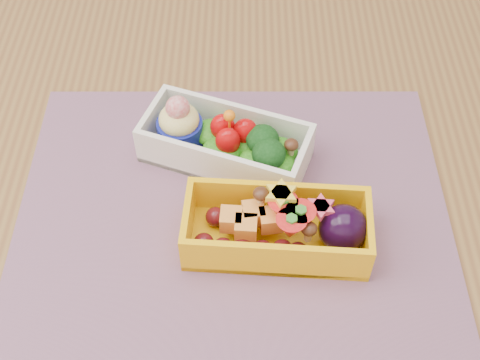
{
  "coord_description": "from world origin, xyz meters",
  "views": [
    {
      "loc": [
        0.05,
        -0.44,
        1.32
      ],
      "look_at": [
        0.04,
        -0.01,
        0.79
      ],
      "focal_mm": 48.33,
      "sensor_mm": 36.0,
      "label": 1
    }
  ],
  "objects_px": {
    "placemat": "(233,205)",
    "bento_yellow": "(281,228)",
    "table": "(207,245)",
    "bento_white": "(225,142)"
  },
  "relations": [
    {
      "from": "placemat",
      "to": "bento_yellow",
      "type": "distance_m",
      "value": 0.08
    },
    {
      "from": "table",
      "to": "placemat",
      "type": "height_order",
      "value": "placemat"
    },
    {
      "from": "placemat",
      "to": "bento_white",
      "type": "bearing_deg",
      "value": 98.64
    },
    {
      "from": "placemat",
      "to": "bento_yellow",
      "type": "xyz_separation_m",
      "value": [
        0.05,
        -0.05,
        0.03
      ]
    },
    {
      "from": "bento_yellow",
      "to": "bento_white",
      "type": "bearing_deg",
      "value": 120.38
    },
    {
      "from": "bento_yellow",
      "to": "placemat",
      "type": "bearing_deg",
      "value": 138.76
    },
    {
      "from": "placemat",
      "to": "table",
      "type": "bearing_deg",
      "value": 159.15
    },
    {
      "from": "table",
      "to": "bento_white",
      "type": "xyz_separation_m",
      "value": [
        0.02,
        0.06,
        0.13
      ]
    },
    {
      "from": "placemat",
      "to": "bento_white",
      "type": "height_order",
      "value": "bento_white"
    },
    {
      "from": "table",
      "to": "bento_yellow",
      "type": "relative_size",
      "value": 6.17
    }
  ]
}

